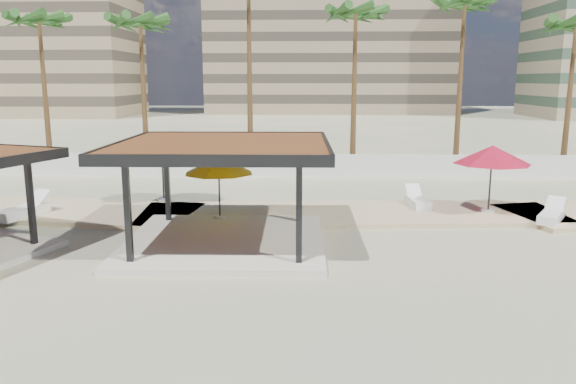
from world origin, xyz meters
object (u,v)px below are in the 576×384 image
at_px(lounger_b, 551,216).
at_px(lounger_a, 23,211).
at_px(lounger_c, 417,201).
at_px(umbrella_c, 492,155).
at_px(pavilion_central, 224,183).

bearing_deg(lounger_b, lounger_a, 122.34).
xyz_separation_m(lounger_a, lounger_b, (19.34, -0.01, -0.02)).
xyz_separation_m(lounger_a, lounger_c, (14.99, 2.29, -0.02)).
xyz_separation_m(lounger_b, lounger_c, (-4.35, 2.30, -0.00)).
relative_size(umbrella_c, lounger_c, 1.60).
height_order(umbrella_c, lounger_a, umbrella_c).
bearing_deg(lounger_a, pavilion_central, -89.86).
bearing_deg(umbrella_c, lounger_b, -33.07).
height_order(lounger_b, lounger_c, lounger_b).
relative_size(pavilion_central, lounger_b, 3.32).
bearing_deg(pavilion_central, lounger_a, 160.31).
distance_m(pavilion_central, lounger_b, 11.84).
bearing_deg(lounger_b, umbrella_c, 89.30).
distance_m(pavilion_central, lounger_c, 8.81).
xyz_separation_m(pavilion_central, lounger_b, (11.41, 2.71, -1.61)).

